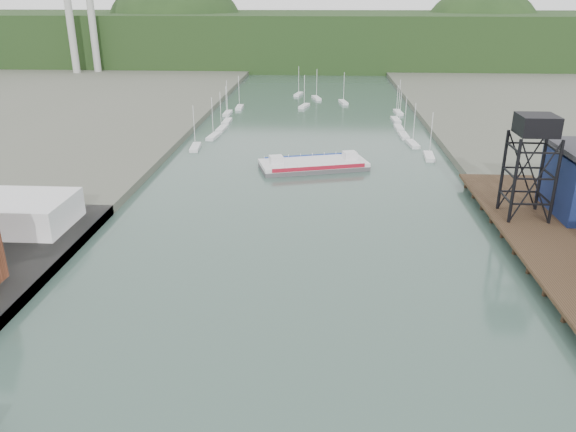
# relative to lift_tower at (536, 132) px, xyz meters

# --- Properties ---
(east_pier) EXTENTS (14.00, 70.00, 2.45)m
(east_pier) POSITION_rel_lift_tower_xyz_m (2.00, -13.00, -13.75)
(east_pier) COLOR black
(east_pier) RESTS_ON ground
(white_shed) EXTENTS (18.00, 12.00, 4.50)m
(white_shed) POSITION_rel_lift_tower_xyz_m (-79.00, -8.00, -11.80)
(white_shed) COLOR silver
(white_shed) RESTS_ON west_quay
(lift_tower) EXTENTS (6.50, 6.50, 16.00)m
(lift_tower) POSITION_rel_lift_tower_xyz_m (0.00, 0.00, 0.00)
(lift_tower) COLOR black
(lift_tower) RESTS_ON east_pier
(marina_sailboats) EXTENTS (57.71, 92.65, 0.90)m
(marina_sailboats) POSITION_rel_lift_tower_xyz_m (-34.92, 80.46, -15.30)
(marina_sailboats) COLOR silver
(marina_sailboats) RESTS_ON ground
(smokestacks) EXTENTS (11.20, 8.20, 60.00)m
(smokestacks) POSITION_rel_lift_tower_xyz_m (-141.00, 174.50, 14.35)
(smokestacks) COLOR #A7A8A2
(smokestacks) RESTS_ON ground
(distant_hills) EXTENTS (500.00, 120.00, 80.00)m
(distant_hills) POSITION_rel_lift_tower_xyz_m (-38.98, 243.35, -5.27)
(distant_hills) COLOR #1C3116
(distant_hills) RESTS_ON ground
(chain_ferry) EXTENTS (24.15, 14.90, 3.25)m
(chain_ferry) POSITION_rel_lift_tower_xyz_m (-33.66, 31.00, -14.72)
(chain_ferry) COLOR #49494B
(chain_ferry) RESTS_ON ground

